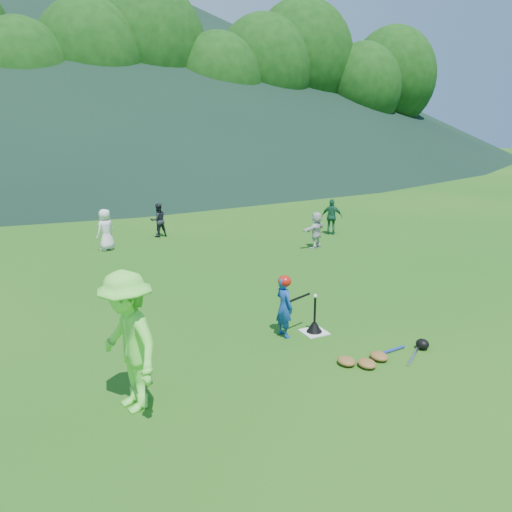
{
  "coord_description": "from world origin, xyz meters",
  "views": [
    {
      "loc": [
        -4.88,
        -7.37,
        3.91
      ],
      "look_at": [
        0.0,
        2.5,
        0.9
      ],
      "focal_mm": 35.0,
      "sensor_mm": 36.0,
      "label": 1
    }
  ],
  "objects_px": {
    "home_plate": "(314,332)",
    "batting_tee": "(314,326)",
    "fielder_b": "(158,220)",
    "equipment_pile": "(380,356)",
    "fielder_a": "(106,230)",
    "adult_coach": "(128,342)",
    "fielder_c": "(332,217)",
    "fielder_d": "(316,230)",
    "batter_child": "(284,307)"
  },
  "relations": [
    {
      "from": "batter_child",
      "to": "fielder_c",
      "type": "relative_size",
      "value": 0.92
    },
    {
      "from": "fielder_c",
      "to": "fielder_b",
      "type": "bearing_deg",
      "value": 16.15
    },
    {
      "from": "fielder_c",
      "to": "batting_tee",
      "type": "xyz_separation_m",
      "value": [
        -5.14,
        -6.88,
        -0.5
      ]
    },
    {
      "from": "batter_child",
      "to": "fielder_a",
      "type": "bearing_deg",
      "value": 6.69
    },
    {
      "from": "fielder_c",
      "to": "fielder_d",
      "type": "xyz_separation_m",
      "value": [
        -1.54,
        -1.36,
        -0.06
      ]
    },
    {
      "from": "adult_coach",
      "to": "batting_tee",
      "type": "xyz_separation_m",
      "value": [
        3.68,
        1.03,
        -0.87
      ]
    },
    {
      "from": "fielder_b",
      "to": "equipment_pile",
      "type": "distance_m",
      "value": 10.73
    },
    {
      "from": "fielder_c",
      "to": "fielder_d",
      "type": "distance_m",
      "value": 2.06
    },
    {
      "from": "home_plate",
      "to": "batting_tee",
      "type": "bearing_deg",
      "value": 0.0
    },
    {
      "from": "adult_coach",
      "to": "fielder_d",
      "type": "height_order",
      "value": "adult_coach"
    },
    {
      "from": "home_plate",
      "to": "batting_tee",
      "type": "relative_size",
      "value": 0.66
    },
    {
      "from": "batting_tee",
      "to": "equipment_pile",
      "type": "xyz_separation_m",
      "value": [
        0.38,
        -1.44,
        -0.06
      ]
    },
    {
      "from": "fielder_b",
      "to": "fielder_c",
      "type": "distance_m",
      "value": 6.04
    },
    {
      "from": "batter_child",
      "to": "adult_coach",
      "type": "height_order",
      "value": "adult_coach"
    },
    {
      "from": "batter_child",
      "to": "adult_coach",
      "type": "bearing_deg",
      "value": 104.74
    },
    {
      "from": "fielder_b",
      "to": "equipment_pile",
      "type": "xyz_separation_m",
      "value": [
        0.8,
        -10.69,
        -0.52
      ]
    },
    {
      "from": "fielder_a",
      "to": "batting_tee",
      "type": "relative_size",
      "value": 1.89
    },
    {
      "from": "home_plate",
      "to": "batter_child",
      "type": "bearing_deg",
      "value": 167.26
    },
    {
      "from": "fielder_a",
      "to": "fielder_c",
      "type": "height_order",
      "value": "fielder_a"
    },
    {
      "from": "home_plate",
      "to": "adult_coach",
      "type": "bearing_deg",
      "value": -164.39
    },
    {
      "from": "home_plate",
      "to": "batting_tee",
      "type": "distance_m",
      "value": 0.12
    },
    {
      "from": "fielder_b",
      "to": "batting_tee",
      "type": "xyz_separation_m",
      "value": [
        0.42,
        -9.25,
        -0.45
      ]
    },
    {
      "from": "adult_coach",
      "to": "fielder_c",
      "type": "bearing_deg",
      "value": 118.98
    },
    {
      "from": "fielder_c",
      "to": "home_plate",
      "type": "bearing_deg",
      "value": 92.43
    },
    {
      "from": "adult_coach",
      "to": "equipment_pile",
      "type": "relative_size",
      "value": 1.11
    },
    {
      "from": "fielder_b",
      "to": "fielder_c",
      "type": "xyz_separation_m",
      "value": [
        5.56,
        -2.36,
        0.05
      ]
    },
    {
      "from": "adult_coach",
      "to": "fielder_a",
      "type": "relative_size",
      "value": 1.56
    },
    {
      "from": "fielder_a",
      "to": "fielder_d",
      "type": "xyz_separation_m",
      "value": [
        5.97,
        -2.65,
        -0.07
      ]
    },
    {
      "from": "adult_coach",
      "to": "fielder_b",
      "type": "relative_size",
      "value": 1.72
    },
    {
      "from": "adult_coach",
      "to": "batting_tee",
      "type": "height_order",
      "value": "adult_coach"
    },
    {
      "from": "batter_child",
      "to": "batting_tee",
      "type": "bearing_deg",
      "value": -108.59
    },
    {
      "from": "fielder_b",
      "to": "equipment_pile",
      "type": "relative_size",
      "value": 0.65
    },
    {
      "from": "adult_coach",
      "to": "fielder_b",
      "type": "height_order",
      "value": "adult_coach"
    },
    {
      "from": "home_plate",
      "to": "fielder_a",
      "type": "distance_m",
      "value": 8.53
    },
    {
      "from": "batter_child",
      "to": "fielder_d",
      "type": "distance_m",
      "value": 6.82
    },
    {
      "from": "batting_tee",
      "to": "fielder_d",
      "type": "bearing_deg",
      "value": 56.89
    },
    {
      "from": "batting_tee",
      "to": "fielder_b",
      "type": "bearing_deg",
      "value": 92.6
    },
    {
      "from": "adult_coach",
      "to": "fielder_d",
      "type": "relative_size",
      "value": 1.75
    },
    {
      "from": "fielder_a",
      "to": "fielder_d",
      "type": "relative_size",
      "value": 1.12
    },
    {
      "from": "adult_coach",
      "to": "fielder_a",
      "type": "xyz_separation_m",
      "value": [
        1.31,
        9.19,
        -0.36
      ]
    },
    {
      "from": "fielder_c",
      "to": "adult_coach",
      "type": "bearing_deg",
      "value": 81.07
    },
    {
      "from": "adult_coach",
      "to": "fielder_d",
      "type": "xyz_separation_m",
      "value": [
        7.28,
        6.55,
        -0.43
      ]
    },
    {
      "from": "fielder_a",
      "to": "fielder_b",
      "type": "xyz_separation_m",
      "value": [
        1.96,
        1.08,
        -0.06
      ]
    },
    {
      "from": "fielder_b",
      "to": "batter_child",
      "type": "bearing_deg",
      "value": 81.47
    },
    {
      "from": "batter_child",
      "to": "equipment_pile",
      "type": "bearing_deg",
      "value": -154.32
    },
    {
      "from": "home_plate",
      "to": "fielder_d",
      "type": "height_order",
      "value": "fielder_d"
    },
    {
      "from": "home_plate",
      "to": "adult_coach",
      "type": "xyz_separation_m",
      "value": [
        -3.68,
        -1.03,
        0.99
      ]
    },
    {
      "from": "fielder_d",
      "to": "batting_tee",
      "type": "relative_size",
      "value": 1.68
    },
    {
      "from": "fielder_a",
      "to": "equipment_pile",
      "type": "relative_size",
      "value": 0.71
    },
    {
      "from": "home_plate",
      "to": "batting_tee",
      "type": "xyz_separation_m",
      "value": [
        0.0,
        0.0,
        0.12
      ]
    }
  ]
}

